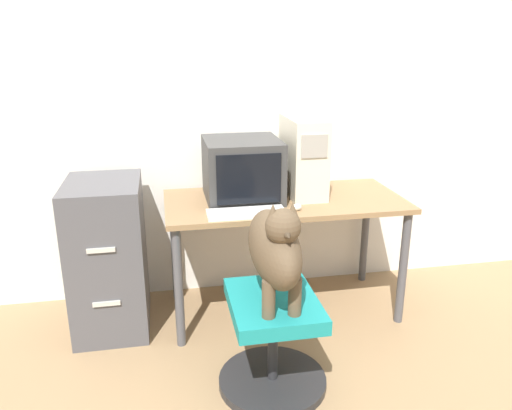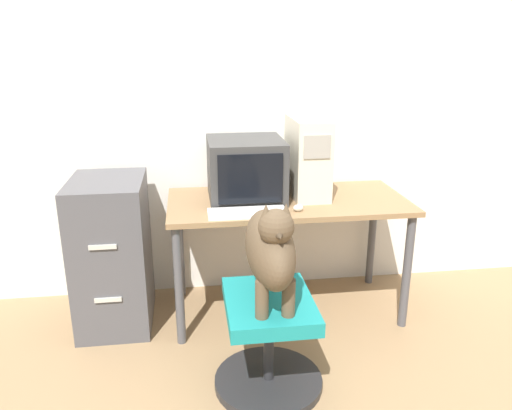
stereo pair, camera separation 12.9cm
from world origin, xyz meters
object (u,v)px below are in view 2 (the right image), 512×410
pc_tower (307,157)px  office_chair (269,340)px  keyboard (247,212)px  crt_monitor (246,169)px  dog (270,248)px  filing_cabinet (112,253)px

pc_tower → office_chair: pc_tower is taller
keyboard → office_chair: keyboard is taller
crt_monitor → dog: 0.81m
pc_tower → office_chair: 1.12m
keyboard → office_chair: (0.04, -0.47, -0.49)m
dog → filing_cabinet: bearing=137.5°
crt_monitor → keyboard: crt_monitor is taller
dog → keyboard: bearing=95.2°
pc_tower → filing_cabinet: 1.28m
pc_tower → dog: 0.92m
crt_monitor → keyboard: 0.34m
crt_monitor → office_chair: (0.02, -0.77, -0.65)m
pc_tower → dog: (-0.36, -0.81, -0.22)m
crt_monitor → office_chair: 1.01m
filing_cabinet → office_chair: bearing=-41.8°
crt_monitor → dog: (0.02, -0.79, -0.16)m
keyboard → dog: 0.49m
pc_tower → filing_cabinet: (-1.16, -0.07, -0.52)m
keyboard → filing_cabinet: 0.86m
crt_monitor → filing_cabinet: (-0.79, -0.05, -0.46)m
pc_tower → dog: bearing=-113.7°
crt_monitor → filing_cabinet: size_ratio=0.51×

